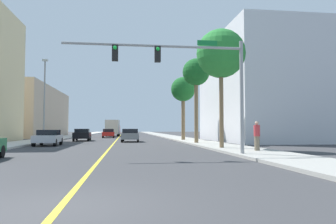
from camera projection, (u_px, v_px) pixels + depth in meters
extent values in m
plane|color=#38383A|center=(118.00, 138.00, 47.60)|extent=(192.00, 192.00, 0.00)
cube|color=beige|center=(57.00, 138.00, 46.46)|extent=(3.50, 168.00, 0.15)
cube|color=#9E9B93|center=(176.00, 138.00, 48.74)|extent=(3.50, 168.00, 0.15)
cube|color=yellow|center=(118.00, 138.00, 47.60)|extent=(0.16, 144.00, 0.01)
cube|color=tan|center=(15.00, 112.00, 58.29)|extent=(14.14, 27.67, 8.89)
cube|color=silver|center=(282.00, 89.00, 38.90)|extent=(16.28, 17.87, 12.50)
cylinder|color=gray|center=(242.00, 97.00, 17.36)|extent=(0.20, 0.20, 6.14)
cylinder|color=gray|center=(155.00, 46.00, 16.88)|extent=(9.53, 0.14, 0.14)
cube|color=black|center=(158.00, 54.00, 16.88)|extent=(0.32, 0.24, 0.84)
sphere|color=green|center=(158.00, 49.00, 16.75)|extent=(0.20, 0.20, 0.20)
cube|color=black|center=(115.00, 53.00, 16.59)|extent=(0.32, 0.24, 0.84)
sphere|color=green|center=(115.00, 48.00, 16.47)|extent=(0.20, 0.20, 0.20)
cube|color=#147233|center=(207.00, 43.00, 17.27)|extent=(1.10, 0.04, 0.28)
cylinder|color=gray|center=(44.00, 101.00, 34.46)|extent=(0.16, 0.16, 8.63)
cube|color=beige|center=(45.00, 60.00, 34.69)|extent=(0.56, 0.28, 0.20)
cylinder|color=brown|center=(221.00, 100.00, 22.62)|extent=(0.30, 0.30, 6.70)
sphere|color=#287F33|center=(221.00, 53.00, 22.80)|extent=(3.49, 3.49, 3.49)
cone|color=#287F33|center=(235.00, 57.00, 22.95)|extent=(0.48, 1.69, 1.89)
cone|color=#287F33|center=(222.00, 59.00, 23.80)|extent=(1.70, 0.99, 1.67)
cone|color=#287F33|center=(207.00, 58.00, 23.31)|extent=(1.07, 1.23, 1.78)
cone|color=#287F33|center=(213.00, 54.00, 22.00)|extent=(1.33, 1.56, 1.42)
cone|color=#287F33|center=(229.00, 53.00, 21.81)|extent=(1.74, 0.81, 1.55)
cylinder|color=brown|center=(196.00, 107.00, 30.50)|extent=(0.37, 0.37, 6.77)
sphere|color=#195B23|center=(196.00, 72.00, 30.67)|extent=(2.61, 2.61, 2.61)
cone|color=#195B23|center=(204.00, 74.00, 30.86)|extent=(0.54, 1.09, 1.35)
cone|color=#195B23|center=(193.00, 75.00, 31.41)|extent=(1.25, 0.63, 1.14)
cone|color=#195B23|center=(188.00, 74.00, 30.59)|extent=(0.48, 1.41, 1.29)
cone|color=#195B23|center=(198.00, 73.00, 29.89)|extent=(1.48, 0.45, 1.25)
cylinder|color=brown|center=(183.00, 114.00, 38.38)|extent=(0.44, 0.44, 6.09)
sphere|color=#195B23|center=(183.00, 89.00, 38.54)|extent=(2.95, 2.95, 2.95)
cone|color=#195B23|center=(190.00, 91.00, 38.54)|extent=(0.58, 1.46, 1.58)
cone|color=#195B23|center=(181.00, 92.00, 39.39)|extent=(1.41, 0.53, 1.60)
cone|color=#195B23|center=(176.00, 91.00, 38.27)|extent=(0.63, 1.49, 1.59)
cone|color=#195B23|center=(185.00, 90.00, 37.67)|extent=(1.35, 0.53, 1.58)
cube|color=slate|center=(130.00, 136.00, 35.66)|extent=(2.04, 4.06, 0.67)
cube|color=black|center=(130.00, 131.00, 35.39)|extent=(1.74, 2.03, 0.47)
cylinder|color=black|center=(123.00, 139.00, 37.00)|extent=(0.24, 0.65, 0.64)
cylinder|color=black|center=(138.00, 139.00, 37.17)|extent=(0.24, 0.65, 0.64)
cylinder|color=black|center=(122.00, 139.00, 34.12)|extent=(0.24, 0.65, 0.64)
cylinder|color=black|center=(138.00, 139.00, 34.28)|extent=(0.24, 0.65, 0.64)
cube|color=black|center=(82.00, 135.00, 38.44)|extent=(2.03, 4.46, 0.69)
cube|color=black|center=(82.00, 131.00, 38.34)|extent=(1.71, 2.16, 0.44)
cylinder|color=black|center=(77.00, 138.00, 39.89)|extent=(0.25, 0.65, 0.64)
cylinder|color=black|center=(90.00, 138.00, 40.17)|extent=(0.25, 0.65, 0.64)
cylinder|color=black|center=(74.00, 139.00, 36.66)|extent=(0.25, 0.65, 0.64)
cylinder|color=black|center=(88.00, 139.00, 36.95)|extent=(0.25, 0.65, 0.64)
cube|color=#BCBCC1|center=(48.00, 139.00, 27.73)|extent=(2.01, 3.96, 0.59)
cube|color=black|center=(49.00, 132.00, 28.02)|extent=(1.73, 1.95, 0.47)
cylinder|color=black|center=(55.00, 143.00, 26.46)|extent=(0.24, 0.65, 0.64)
cylinder|color=black|center=(34.00, 143.00, 26.19)|extent=(0.24, 0.65, 0.64)
cylinder|color=black|center=(61.00, 141.00, 29.23)|extent=(0.24, 0.65, 0.64)
cylinder|color=black|center=(42.00, 141.00, 28.96)|extent=(0.24, 0.65, 0.64)
cube|color=red|center=(108.00, 134.00, 51.64)|extent=(2.08, 4.50, 0.60)
cube|color=black|center=(108.00, 130.00, 51.59)|extent=(1.75, 2.03, 0.51)
cylinder|color=black|center=(103.00, 135.00, 53.12)|extent=(0.24, 0.65, 0.64)
cylinder|color=black|center=(114.00, 135.00, 53.40)|extent=(0.24, 0.65, 0.64)
cylinder|color=black|center=(103.00, 136.00, 49.84)|extent=(0.24, 0.65, 0.64)
cylinder|color=black|center=(114.00, 136.00, 50.13)|extent=(0.24, 0.65, 0.64)
cube|color=#1E389E|center=(128.00, 133.00, 60.39)|extent=(1.84, 4.52, 0.63)
cube|color=black|center=(128.00, 130.00, 60.48)|extent=(1.62, 2.09, 0.43)
cylinder|color=black|center=(124.00, 134.00, 61.95)|extent=(0.22, 0.64, 0.64)
cylinder|color=black|center=(133.00, 134.00, 62.16)|extent=(0.22, 0.64, 0.64)
cylinder|color=black|center=(124.00, 135.00, 58.57)|extent=(0.22, 0.64, 0.64)
cylinder|color=black|center=(133.00, 135.00, 58.78)|extent=(0.22, 0.64, 0.64)
cylinder|color=black|center=(1.00, 152.00, 16.21)|extent=(0.24, 0.65, 0.64)
cube|color=red|center=(114.00, 130.00, 64.73)|extent=(2.46, 2.25, 1.60)
cube|color=beige|center=(113.00, 127.00, 60.88)|extent=(2.57, 5.67, 2.63)
cylinder|color=black|center=(109.00, 134.00, 64.58)|extent=(0.31, 0.91, 0.90)
cylinder|color=black|center=(119.00, 134.00, 64.79)|extent=(0.31, 0.91, 0.90)
cylinder|color=black|center=(106.00, 134.00, 59.32)|extent=(0.31, 0.91, 0.90)
cylinder|color=black|center=(118.00, 134.00, 59.53)|extent=(0.31, 0.91, 0.90)
cylinder|color=#726651|center=(257.00, 143.00, 19.52)|extent=(0.32, 0.32, 0.87)
cylinder|color=#B23338|center=(257.00, 131.00, 19.56)|extent=(0.38, 0.38, 0.69)
sphere|color=tan|center=(257.00, 123.00, 19.59)|extent=(0.24, 0.24, 0.24)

